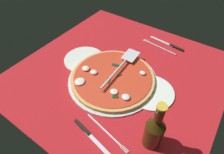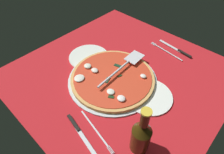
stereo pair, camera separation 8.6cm
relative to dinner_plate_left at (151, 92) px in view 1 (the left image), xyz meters
The scene contains 10 objects.
ground_plane 18.15cm from the dinner_plate_left, ahead, with size 92.34×92.34×0.80cm, color red.
checker_pattern 18.13cm from the dinner_plate_left, ahead, with size 92.34×92.34×0.10cm.
pizza_pan 18.61cm from the dinner_plate_left, 10.11° to the left, with size 40.81×40.81×0.95cm, color silver.
dinner_plate_left is the anchor object (origin of this frame).
dinner_plate_right 38.01cm from the dinner_plate_left, ahead, with size 20.56×20.56×1.00cm, color white.
pizza 18.75cm from the dinner_plate_left, 10.56° to the left, with size 38.14×38.14×3.18cm.
pizza_server 18.49cm from the dinner_plate_left, 12.72° to the right, with size 6.86×30.81×1.00cm.
place_setting_near 35.52cm from the dinner_plate_left, 75.47° to the right, with size 22.75×14.02×1.40cm.
place_setting_far 29.58cm from the dinner_plate_left, 76.43° to the left, with size 23.06×14.89×1.40cm.
beer_bottle 23.97cm from the dinner_plate_left, 116.44° to the left, with size 6.41×6.41×21.67cm.
Camera 1 is at (-33.84, 55.25, 63.89)cm, focal length 30.26 mm.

